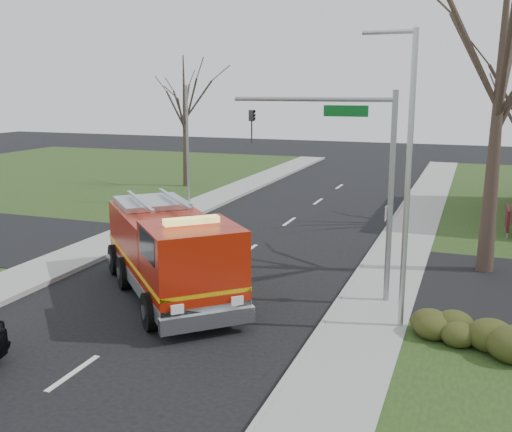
% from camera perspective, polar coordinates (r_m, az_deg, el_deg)
% --- Properties ---
extents(ground, '(120.00, 120.00, 0.00)m').
position_cam_1_polar(ground, '(20.51, -6.83, -7.50)').
color(ground, black).
rests_on(ground, ground).
extents(sidewalk_right, '(2.40, 80.00, 0.15)m').
position_cam_1_polar(sidewalk_right, '(18.64, 10.65, -9.43)').
color(sidewalk_right, gray).
rests_on(sidewalk_right, ground).
extents(sidewalk_left, '(2.40, 80.00, 0.15)m').
position_cam_1_polar(sidewalk_left, '(23.84, -20.30, -5.18)').
color(sidewalk_left, gray).
rests_on(sidewalk_left, ground).
extents(health_center_sign, '(0.12, 2.00, 1.40)m').
position_cam_1_polar(health_center_sign, '(30.29, 22.83, -0.21)').
color(health_center_sign, '#461013').
rests_on(health_center_sign, ground).
extents(hedge_corner, '(2.80, 2.00, 0.90)m').
position_cam_1_polar(hedge_corner, '(17.33, 19.43, -9.85)').
color(hedge_corner, '#2E3513').
rests_on(hedge_corner, lawn_right).
extents(bare_tree_near, '(6.00, 6.00, 12.00)m').
position_cam_1_polar(bare_tree_near, '(23.17, 22.28, 12.62)').
color(bare_tree_near, '#362820').
rests_on(bare_tree_near, ground).
extents(bare_tree_left, '(4.50, 4.50, 9.00)m').
position_cam_1_polar(bare_tree_left, '(41.70, -6.84, 10.28)').
color(bare_tree_left, '#362820').
rests_on(bare_tree_left, ground).
extents(traffic_signal_mast, '(5.29, 0.18, 6.80)m').
position_cam_1_polar(traffic_signal_mast, '(19.13, 9.03, 5.52)').
color(traffic_signal_mast, gray).
rests_on(traffic_signal_mast, ground).
extents(streetlight_pole, '(1.48, 0.16, 8.40)m').
position_cam_1_polar(streetlight_pole, '(16.90, 14.10, 3.91)').
color(streetlight_pole, '#B7BABF').
rests_on(streetlight_pole, ground).
extents(utility_pole_far, '(0.14, 0.14, 7.00)m').
position_cam_1_polar(utility_pole_far, '(35.04, -6.53, 6.56)').
color(utility_pole_far, gray).
rests_on(utility_pole_far, ground).
extents(fire_engine, '(7.37, 7.63, 3.20)m').
position_cam_1_polar(fire_engine, '(20.09, -8.12, -3.62)').
color(fire_engine, '#991607').
rests_on(fire_engine, ground).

